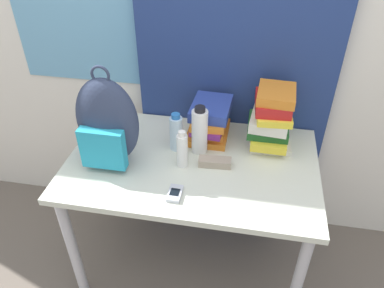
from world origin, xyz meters
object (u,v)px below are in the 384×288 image
Objects in this scene: sunscreen_bottle at (182,150)px; backpack at (107,124)px; book_stack_center at (271,118)px; book_stack_left at (210,120)px; cell_phone at (175,193)px; sports_bottle at (200,131)px; water_bottle at (176,133)px; sunglasses_case at (215,162)px.

backpack is at bearing -176.04° from sunscreen_bottle.
backpack is 0.35m from sunscreen_bottle.
sunscreen_bottle is at bearing -146.69° from book_stack_center.
book_stack_left is (0.42, 0.28, -0.11)m from backpack.
sports_bottle is at bearing 81.05° from cell_phone.
backpack reaches higher than cell_phone.
sports_bottle is at bearing 20.47° from backpack.
water_bottle is 0.34m from cell_phone.
sunscreen_bottle reaches higher than sunglasses_case.
water_bottle is 1.97× the size of cell_phone.
water_bottle is 1.05× the size of sunscreen_bottle.
sunscreen_bottle is at bearing 92.38° from cell_phone.
book_stack_center is 1.21× the size of sports_bottle.
book_stack_center reaches higher than book_stack_left.
book_stack_left is at bearing 104.16° from sunglasses_case.
backpack is 0.42m from sports_bottle.
backpack reaches higher than sunscreen_bottle.
backpack is 0.33m from water_bottle.
backpack is at bearing -174.29° from sunglasses_case.
book_stack_left is at bearing 71.00° from sunscreen_bottle.
backpack is at bearing -146.23° from book_stack_left.
sunscreen_bottle is at bearing 3.96° from backpack.
sports_bottle reaches higher than sunglasses_case.
sports_bottle is at bearing -158.18° from book_stack_center.
cell_phone is at bearing -79.04° from water_bottle.
book_stack_center is (0.71, 0.28, -0.06)m from backpack.
backpack is at bearing -152.25° from water_bottle.
book_stack_left reaches higher than cell_phone.
book_stack_center is 2.99× the size of cell_phone.
cell_phone is (0.34, -0.18, -0.19)m from backpack.
water_bottle reaches higher than sunscreen_bottle.
backpack reaches higher than sunglasses_case.
sports_bottle is 0.16m from sunglasses_case.
sunglasses_case is at bearing -25.86° from water_bottle.
book_stack_left is 1.55× the size of sunscreen_bottle.
book_stack_left is at bearing 33.77° from backpack.
water_bottle is at bearing 27.75° from backpack.
backpack is 3.11× the size of sunglasses_case.
sports_bottle is (0.39, 0.15, -0.09)m from backpack.
sports_bottle reaches higher than cell_phone.
cell_phone is (-0.38, -0.45, -0.13)m from book_stack_center.
sunscreen_bottle is at bearing -66.15° from water_bottle.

